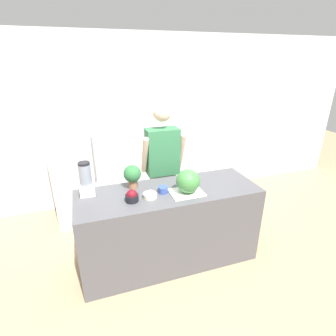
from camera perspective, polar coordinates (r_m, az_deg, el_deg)
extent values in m
plane|color=tan|center=(3.12, 2.40, -22.92)|extent=(14.00, 14.00, 0.00)
cube|color=silver|center=(4.23, -7.16, 9.85)|extent=(8.00, 0.06, 2.60)
cube|color=#4C4C51|center=(3.07, 0.21, -12.54)|extent=(1.98, 0.69, 0.92)
cube|color=white|center=(3.92, -18.96, 0.85)|extent=(0.70, 0.67, 1.71)
cylinder|color=gray|center=(3.53, -15.85, 1.84)|extent=(0.02, 0.02, 0.60)
cube|color=gray|center=(3.63, -1.12, -7.17)|extent=(0.31, 0.18, 0.84)
cube|color=#337247|center=(3.33, -1.22, 3.59)|extent=(0.41, 0.22, 0.59)
sphere|color=beige|center=(3.20, -1.29, 12.04)|extent=(0.23, 0.23, 0.23)
cylinder|color=beige|center=(3.24, -5.05, 2.74)|extent=(0.07, 0.24, 0.50)
cylinder|color=beige|center=(3.38, 2.88, 3.63)|extent=(0.07, 0.24, 0.50)
cube|color=white|center=(2.78, 4.07, -5.34)|extent=(0.35, 0.26, 0.01)
sphere|color=#3D7F3D|center=(2.72, 4.38, -2.88)|extent=(0.25, 0.25, 0.25)
cylinder|color=black|center=(2.64, -7.86, -6.48)|extent=(0.13, 0.13, 0.07)
sphere|color=maroon|center=(2.62, -7.90, -5.80)|extent=(0.11, 0.11, 0.11)
cylinder|color=beige|center=(2.69, -3.92, -5.97)|extent=(0.14, 0.14, 0.05)
sphere|color=white|center=(2.68, -3.94, -5.54)|extent=(0.07, 0.07, 0.07)
cylinder|color=#334C9E|center=(2.77, -1.10, -4.74)|extent=(0.10, 0.10, 0.07)
cube|color=silver|center=(2.85, -17.20, -4.45)|extent=(0.15, 0.15, 0.12)
cylinder|color=gray|center=(2.78, -17.59, -1.36)|extent=(0.12, 0.12, 0.22)
cylinder|color=black|center=(2.74, -17.89, 0.94)|extent=(0.12, 0.12, 0.02)
cylinder|color=#996647|center=(2.89, -7.66, -3.50)|extent=(0.09, 0.09, 0.09)
sphere|color=#2D6B38|center=(2.84, -7.79, -1.24)|extent=(0.19, 0.19, 0.19)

